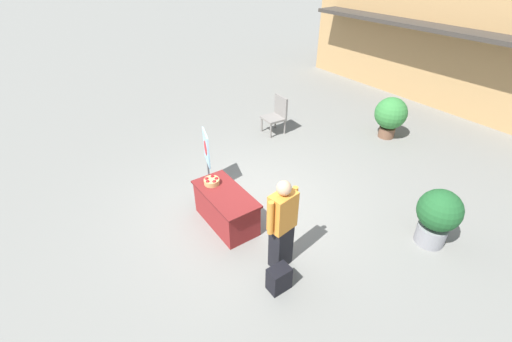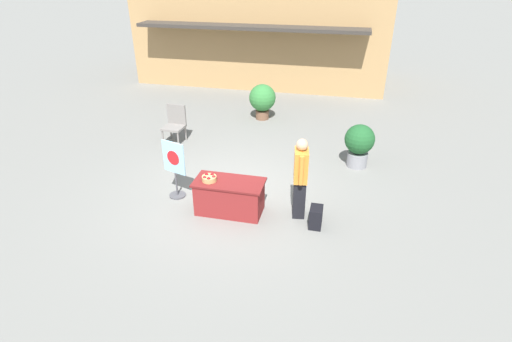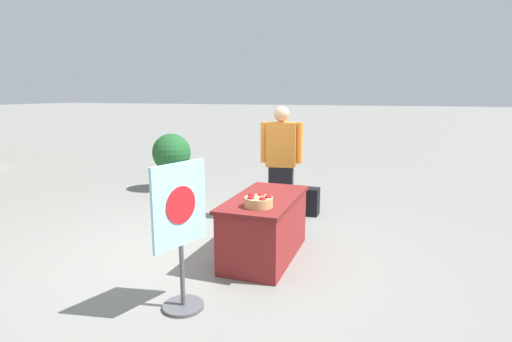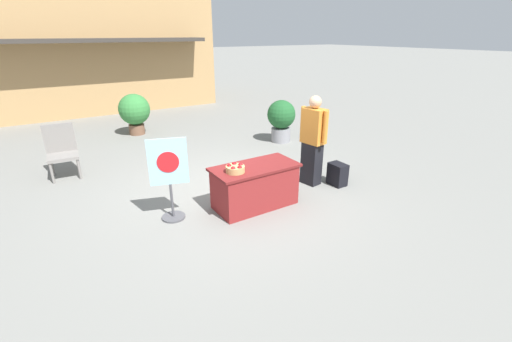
{
  "view_description": "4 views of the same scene",
  "coord_description": "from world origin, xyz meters",
  "px_view_note": "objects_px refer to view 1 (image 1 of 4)",
  "views": [
    {
      "loc": [
        4.53,
        -3.1,
        4.44
      ],
      "look_at": [
        0.07,
        0.01,
        0.88
      ],
      "focal_mm": 24.0,
      "sensor_mm": 36.0,
      "label": 1
    },
    {
      "loc": [
        2.22,
        -7.31,
        4.6
      ],
      "look_at": [
        0.62,
        -0.44,
        0.86
      ],
      "focal_mm": 28.0,
      "sensor_mm": 36.0,
      "label": 2
    },
    {
      "loc": [
        -3.98,
        -2.04,
        1.84
      ],
      "look_at": [
        0.6,
        -0.44,
        0.9
      ],
      "focal_mm": 28.0,
      "sensor_mm": 36.0,
      "label": 3
    },
    {
      "loc": [
        -2.59,
        -5.03,
        2.69
      ],
      "look_at": [
        0.12,
        -0.76,
        0.64
      ],
      "focal_mm": 24.0,
      "sensor_mm": 36.0,
      "label": 4
    }
  ],
  "objects_px": {
    "backpack": "(279,279)",
    "patio_chair": "(277,113)",
    "display_table": "(226,208)",
    "potted_plant_far_right": "(438,215)",
    "potted_plant_near_right": "(391,115)",
    "poster_board": "(207,158)",
    "apple_basket": "(212,181)",
    "person_visitor": "(282,225)"
  },
  "relations": [
    {
      "from": "backpack",
      "to": "patio_chair",
      "type": "height_order",
      "value": "patio_chair"
    },
    {
      "from": "patio_chair",
      "to": "display_table",
      "type": "bearing_deg",
      "value": 42.35
    },
    {
      "from": "potted_plant_far_right",
      "to": "potted_plant_near_right",
      "type": "bearing_deg",
      "value": 137.75
    },
    {
      "from": "poster_board",
      "to": "apple_basket",
      "type": "bearing_deg",
      "value": 84.91
    },
    {
      "from": "patio_chair",
      "to": "potted_plant_near_right",
      "type": "relative_size",
      "value": 0.92
    },
    {
      "from": "potted_plant_near_right",
      "to": "potted_plant_far_right",
      "type": "xyz_separation_m",
      "value": [
        3.04,
        -2.76,
        -0.04
      ]
    },
    {
      "from": "display_table",
      "to": "apple_basket",
      "type": "relative_size",
      "value": 4.84
    },
    {
      "from": "person_visitor",
      "to": "backpack",
      "type": "bearing_deg",
      "value": 130.9
    },
    {
      "from": "backpack",
      "to": "poster_board",
      "type": "relative_size",
      "value": 0.33
    },
    {
      "from": "person_visitor",
      "to": "potted_plant_far_right",
      "type": "xyz_separation_m",
      "value": [
        1.13,
        2.51,
        -0.23
      ]
    },
    {
      "from": "apple_basket",
      "to": "poster_board",
      "type": "height_order",
      "value": "poster_board"
    },
    {
      "from": "display_table",
      "to": "patio_chair",
      "type": "distance_m",
      "value": 4.05
    },
    {
      "from": "backpack",
      "to": "poster_board",
      "type": "xyz_separation_m",
      "value": [
        -3.06,
        0.45,
        0.49
      ]
    },
    {
      "from": "display_table",
      "to": "poster_board",
      "type": "bearing_deg",
      "value": 165.86
    },
    {
      "from": "display_table",
      "to": "patio_chair",
      "type": "relative_size",
      "value": 1.36
    },
    {
      "from": "potted_plant_near_right",
      "to": "potted_plant_far_right",
      "type": "distance_m",
      "value": 4.1
    },
    {
      "from": "display_table",
      "to": "poster_board",
      "type": "height_order",
      "value": "poster_board"
    },
    {
      "from": "display_table",
      "to": "potted_plant_near_right",
      "type": "distance_m",
      "value": 5.5
    },
    {
      "from": "backpack",
      "to": "display_table",
      "type": "bearing_deg",
      "value": 176.1
    },
    {
      "from": "patio_chair",
      "to": "potted_plant_near_right",
      "type": "bearing_deg",
      "value": 142.72
    },
    {
      "from": "display_table",
      "to": "backpack",
      "type": "bearing_deg",
      "value": -3.9
    },
    {
      "from": "apple_basket",
      "to": "poster_board",
      "type": "distance_m",
      "value": 0.99
    },
    {
      "from": "apple_basket",
      "to": "backpack",
      "type": "relative_size",
      "value": 0.69
    },
    {
      "from": "patio_chair",
      "to": "potted_plant_far_right",
      "type": "distance_m",
      "value": 5.06
    },
    {
      "from": "backpack",
      "to": "apple_basket",
      "type": "bearing_deg",
      "value": 178.35
    },
    {
      "from": "poster_board",
      "to": "display_table",
      "type": "bearing_deg",
      "value": 93.77
    },
    {
      "from": "person_visitor",
      "to": "potted_plant_near_right",
      "type": "relative_size",
      "value": 1.47
    },
    {
      "from": "poster_board",
      "to": "patio_chair",
      "type": "bearing_deg",
      "value": -138.7
    },
    {
      "from": "patio_chair",
      "to": "poster_board",
      "type": "bearing_deg",
      "value": 27.11
    },
    {
      "from": "backpack",
      "to": "potted_plant_far_right",
      "type": "relative_size",
      "value": 0.39
    },
    {
      "from": "poster_board",
      "to": "patio_chair",
      "type": "relative_size",
      "value": 1.24
    },
    {
      "from": "potted_plant_near_right",
      "to": "patio_chair",
      "type": "bearing_deg",
      "value": -131.0
    },
    {
      "from": "person_visitor",
      "to": "backpack",
      "type": "xyz_separation_m",
      "value": [
        0.38,
        -0.32,
        -0.64
      ]
    },
    {
      "from": "apple_basket",
      "to": "display_table",
      "type": "bearing_deg",
      "value": 8.47
    },
    {
      "from": "backpack",
      "to": "potted_plant_far_right",
      "type": "bearing_deg",
      "value": 75.04
    },
    {
      "from": "backpack",
      "to": "person_visitor",
      "type": "bearing_deg",
      "value": 139.28
    },
    {
      "from": "display_table",
      "to": "potted_plant_far_right",
      "type": "relative_size",
      "value": 1.29
    },
    {
      "from": "poster_board",
      "to": "potted_plant_near_right",
      "type": "height_order",
      "value": "poster_board"
    },
    {
      "from": "person_visitor",
      "to": "poster_board",
      "type": "bearing_deg",
      "value": -10.99
    },
    {
      "from": "backpack",
      "to": "potted_plant_far_right",
      "type": "xyz_separation_m",
      "value": [
        0.76,
        2.83,
        0.41
      ]
    },
    {
      "from": "apple_basket",
      "to": "potted_plant_near_right",
      "type": "bearing_deg",
      "value": 91.26
    },
    {
      "from": "person_visitor",
      "to": "potted_plant_far_right",
      "type": "bearing_deg",
      "value": -122.73
    }
  ]
}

